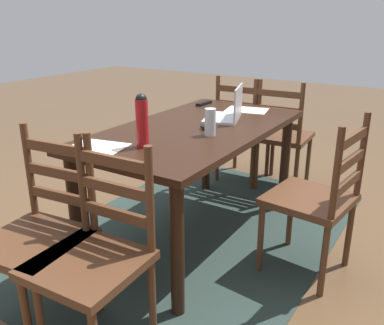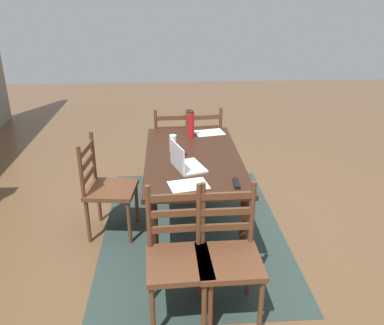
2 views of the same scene
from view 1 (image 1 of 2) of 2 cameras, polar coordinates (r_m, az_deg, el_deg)
The scene contains 15 objects.
ground_plane at distance 2.96m, azimuth 0.45°, elevation -9.65°, with size 14.00×14.00×0.00m, color brown.
area_rug at distance 2.96m, azimuth 0.45°, elevation -9.60°, with size 2.51×1.71×0.01m, color #283833.
dining_table at distance 2.70m, azimuth 0.49°, elevation 2.87°, with size 1.63×0.86×0.77m.
chair_right_near at distance 2.13m, azimuth -19.85°, elevation -9.33°, with size 0.48×0.48×0.95m.
chair_left_far at distance 3.64m, azimuth 12.01°, elevation 3.50°, with size 0.46×0.46×0.95m.
chair_right_far at distance 1.89m, azimuth -13.12°, elevation -12.41°, with size 0.46×0.46×0.95m.
chair_far_head at distance 2.47m, azimuth 16.47°, elevation -4.79°, with size 0.49×0.49×0.95m.
chair_left_near at distance 3.77m, azimuth 7.10°, elevation 4.33°, with size 0.45×0.45×0.95m.
laptop at distance 2.85m, azimuth 5.04°, elevation 6.95°, with size 0.37×0.31×0.23m.
water_bottle at distance 2.24m, azimuth -6.78°, elevation 5.77°, with size 0.07×0.07×0.29m.
drinking_glass at distance 2.46m, azimuth 2.48°, elevation 5.49°, with size 0.07×0.07×0.16m, color silver.
computer_mouse at distance 2.60m, azimuth 2.11°, elevation 4.82°, with size 0.06×0.10×0.03m, color black.
tv_remote at distance 3.33m, azimuth 1.65°, elevation 8.03°, with size 0.04×0.17×0.02m, color black.
paper_stack_left at distance 3.15m, azimuth 7.42°, elevation 7.06°, with size 0.21×0.30×0.00m, color white.
paper_stack_right at distance 2.32m, azimuth -12.56°, elevation 2.14°, with size 0.21×0.30×0.00m, color white.
Camera 1 is at (2.20, 1.35, 1.45)m, focal length 39.38 mm.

